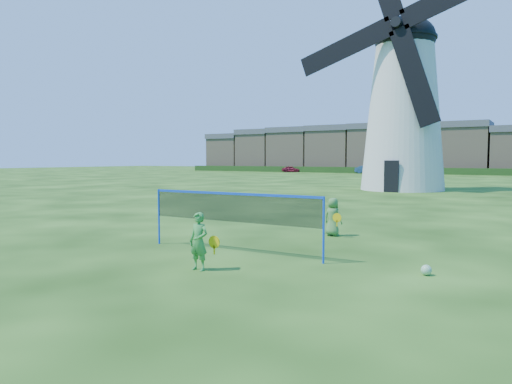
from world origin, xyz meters
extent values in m
plane|color=black|center=(0.00, 0.00, 0.00)|extent=(220.00, 220.00, 0.00)
ellipsoid|color=black|center=(-2.34, 26.66, 11.40)|extent=(4.48, 4.48, 3.36)
cylinder|color=black|center=(-2.34, 26.66, 11.40)|extent=(4.64, 4.64, 0.19)
cube|color=black|center=(-2.34, 23.60, 1.14)|extent=(1.04, 0.12, 2.28)
cube|color=black|center=(-2.34, 24.23, 5.18)|extent=(0.73, 0.12, 0.93)
cube|color=black|center=(-2.34, 24.73, 8.50)|extent=(0.62, 0.12, 0.83)
cylinder|color=black|center=(-2.34, 24.48, 12.02)|extent=(0.73, 1.24, 0.73)
cylinder|color=black|center=(-2.34, 29.25, 12.33)|extent=(2.28, 0.12, 2.28)
cylinder|color=black|center=(-2.34, 28.73, 12.33)|extent=(0.15, 1.87, 0.15)
cube|color=black|center=(-6.17, 24.22, 10.72)|extent=(7.34, 0.10, 3.72)
cube|color=black|center=(-1.03, 24.22, 8.20)|extent=(3.72, 0.10, 7.34)
cylinder|color=blue|center=(-2.37, -0.55, 0.78)|extent=(0.05, 0.05, 1.55)
cylinder|color=blue|center=(2.63, -0.55, 0.78)|extent=(0.05, 0.05, 1.55)
cube|color=black|center=(0.13, -0.55, 1.15)|extent=(5.00, 0.01, 0.70)
cube|color=blue|center=(0.13, -0.55, 1.52)|extent=(5.00, 0.02, 0.06)
imported|color=#39903E|center=(0.58, -2.55, 0.63)|extent=(0.46, 0.31, 1.26)
cylinder|color=yellow|center=(0.86, -2.37, 0.61)|extent=(0.28, 0.02, 0.28)
cube|color=yellow|center=(0.86, -2.37, 0.44)|extent=(0.03, 0.02, 0.20)
imported|color=#4D8841|center=(1.34, 3.28, 0.60)|extent=(0.63, 0.46, 1.19)
cylinder|color=yellow|center=(1.56, 3.06, 0.61)|extent=(0.28, 0.02, 0.28)
cube|color=yellow|center=(1.56, 3.06, 0.44)|extent=(0.03, 0.02, 0.20)
sphere|color=green|center=(4.90, -0.50, 0.11)|extent=(0.22, 0.22, 0.22)
cube|color=tan|center=(-48.63, 72.00, 3.19)|extent=(6.74, 8.00, 6.37)
cube|color=#4C4C54|center=(-48.63, 72.00, 6.87)|extent=(7.04, 8.40, 1.00)
cube|color=tan|center=(-41.62, 72.00, 3.53)|extent=(6.68, 8.00, 7.05)
cube|color=#4C4C54|center=(-41.62, 72.00, 7.55)|extent=(6.98, 8.40, 1.00)
cube|color=tan|center=(-34.12, 72.00, 3.61)|extent=(7.71, 8.00, 7.23)
cube|color=#4C4C54|center=(-34.12, 72.00, 7.73)|extent=(8.01, 8.40, 1.00)
cube|color=tan|center=(-26.13, 72.00, 3.65)|extent=(7.68, 8.00, 7.31)
cube|color=#4C4C54|center=(-26.13, 72.00, 7.81)|extent=(7.98, 8.40, 1.00)
cube|color=tan|center=(-18.29, 72.00, 3.68)|extent=(7.41, 8.00, 7.37)
cube|color=#4C4C54|center=(-18.29, 72.00, 7.87)|extent=(7.71, 8.40, 1.00)
cube|color=tan|center=(-10.97, 72.00, 3.20)|extent=(6.63, 8.00, 6.41)
cube|color=#4C4C54|center=(-10.97, 72.00, 6.91)|extent=(6.93, 8.40, 1.00)
cube|color=tan|center=(-3.76, 72.00, 3.59)|extent=(7.19, 8.00, 7.17)
cube|color=#4C4C54|center=(-3.76, 72.00, 7.67)|extent=(7.49, 8.40, 1.00)
cube|color=#193814|center=(-22.00, 66.00, 0.50)|extent=(62.00, 0.80, 1.00)
imported|color=maroon|center=(-31.40, 65.48, 0.55)|extent=(3.46, 2.36, 1.09)
imported|color=navy|center=(-17.58, 65.58, 0.64)|extent=(4.02, 1.90, 1.27)
camera|label=1|loc=(6.88, -10.68, 2.41)|focal=33.63mm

